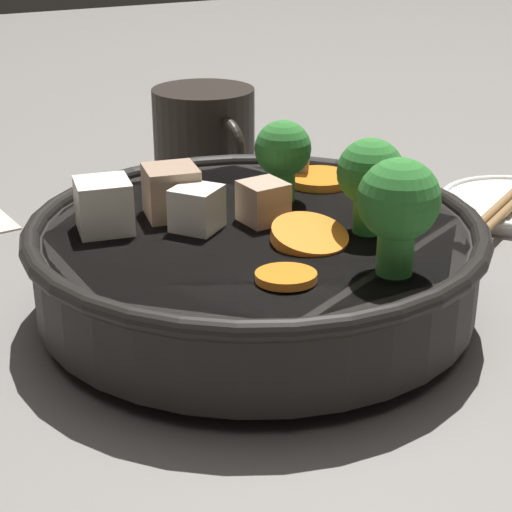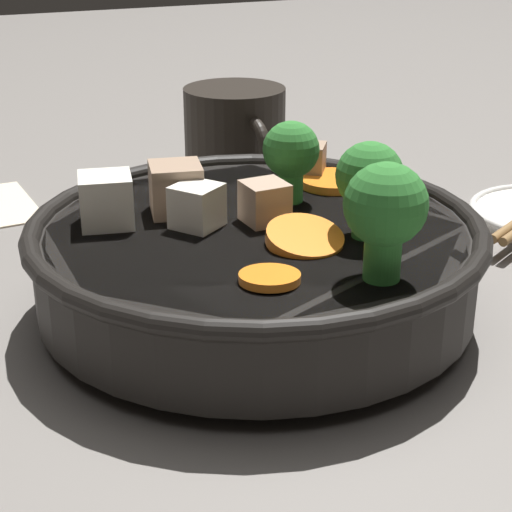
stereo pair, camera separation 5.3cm
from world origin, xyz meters
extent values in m
plane|color=slate|center=(0.00, 0.00, 0.00)|extent=(3.00, 3.00, 0.00)
cylinder|color=black|center=(0.00, 0.00, 0.01)|extent=(0.15, 0.15, 0.01)
cylinder|color=black|center=(0.00, 0.00, 0.03)|extent=(0.27, 0.27, 0.05)
torus|color=black|center=(0.00, 0.00, 0.06)|extent=(0.28, 0.28, 0.01)
cylinder|color=brown|center=(0.00, 0.00, 0.05)|extent=(0.26, 0.26, 0.03)
cylinder|color=orange|center=(0.04, 0.01, 0.06)|extent=(0.05, 0.05, 0.02)
cylinder|color=orange|center=(-0.05, 0.08, 0.06)|extent=(0.07, 0.07, 0.01)
cylinder|color=orange|center=(0.08, -0.03, 0.06)|extent=(0.04, 0.04, 0.01)
cylinder|color=green|center=(0.10, 0.03, 0.07)|extent=(0.02, 0.02, 0.03)
sphere|color=#2D752D|center=(0.10, 0.03, 0.10)|extent=(0.04, 0.04, 0.04)
cylinder|color=green|center=(-0.03, 0.04, 0.07)|extent=(0.02, 0.02, 0.02)
sphere|color=#2D752D|center=(-0.03, 0.04, 0.09)|extent=(0.04, 0.04, 0.04)
cylinder|color=green|center=(0.04, 0.05, 0.07)|extent=(0.02, 0.02, 0.02)
sphere|color=#2D752D|center=(0.04, 0.05, 0.10)|extent=(0.04, 0.04, 0.04)
cube|color=silver|center=(-0.04, -0.08, 0.07)|extent=(0.04, 0.04, 0.03)
cube|color=silver|center=(-0.01, -0.03, 0.07)|extent=(0.04, 0.04, 0.03)
cube|color=#9E7F66|center=(-0.07, 0.07, 0.07)|extent=(0.03, 0.03, 0.02)
cube|color=tan|center=(-0.01, 0.01, 0.07)|extent=(0.03, 0.03, 0.03)
cube|color=#9E7F66|center=(-0.04, -0.04, 0.07)|extent=(0.04, 0.04, 0.03)
cylinder|color=black|center=(-0.24, 0.08, 0.05)|extent=(0.09, 0.09, 0.09)
torus|color=black|center=(-0.19, 0.08, 0.05)|extent=(0.05, 0.01, 0.05)
camera|label=1|loc=(0.42, -0.24, 0.25)|focal=60.00mm
camera|label=2|loc=(0.45, -0.20, 0.25)|focal=60.00mm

